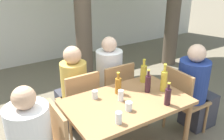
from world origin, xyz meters
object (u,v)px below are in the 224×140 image
at_px(person_seated_2, 72,92).
at_px(amber_bottle_3, 118,85).
at_px(patio_chair_2, 80,100).
at_px(patio_chair_3, 115,90).
at_px(drinking_glass_3, 95,94).
at_px(patio_chair_1, 183,98).
at_px(wine_bottle_0, 168,96).
at_px(person_seated_3, 106,82).
at_px(person_seated_1, 196,91).
at_px(drinking_glass_0, 121,95).
at_px(drinking_glass_2, 119,118).
at_px(drinking_glass_1, 129,106).
at_px(oil_cruet_1, 144,73).
at_px(dining_table_front, 127,108).
at_px(oil_cruet_2, 164,80).
at_px(wine_bottle_4, 148,83).

xyz_separation_m(person_seated_2, amber_bottle_3, (0.28, -0.70, 0.32)).
bearing_deg(patio_chair_2, patio_chair_3, -180.00).
bearing_deg(drinking_glass_3, patio_chair_3, 38.41).
height_order(patio_chair_1, drinking_glass_3, patio_chair_1).
bearing_deg(wine_bottle_0, person_seated_3, 92.51).
distance_m(person_seated_1, person_seated_2, 1.65).
bearing_deg(person_seated_3, drinking_glass_0, 69.38).
xyz_separation_m(amber_bottle_3, drinking_glass_2, (-0.31, -0.48, -0.04)).
bearing_deg(person_seated_2, drinking_glass_1, 99.32).
bearing_deg(amber_bottle_3, drinking_glass_1, -106.58).
xyz_separation_m(person_seated_1, drinking_glass_1, (-1.22, -0.16, 0.25)).
relative_size(wine_bottle_0, drinking_glass_3, 2.75).
bearing_deg(drinking_glass_1, patio_chair_1, 9.43).
xyz_separation_m(drinking_glass_2, drinking_glass_3, (0.03, 0.52, -0.01)).
bearing_deg(patio_chair_3, patio_chair_1, 134.16).
xyz_separation_m(patio_chair_2, oil_cruet_1, (0.71, -0.37, 0.35)).
bearing_deg(oil_cruet_1, person_seated_2, 139.08).
bearing_deg(patio_chair_1, dining_table_front, 90.00).
bearing_deg(drinking_glass_0, patio_chair_1, -2.30).
bearing_deg(patio_chair_1, person_seated_2, 52.59).
relative_size(person_seated_2, person_seated_3, 0.97).
distance_m(patio_chair_1, drinking_glass_0, 0.99).
xyz_separation_m(patio_chair_1, patio_chair_2, (-1.16, 0.65, 0.00)).
bearing_deg(patio_chair_2, amber_bottle_3, 121.22).
bearing_deg(wine_bottle_0, patio_chair_3, 93.13).
bearing_deg(dining_table_front, oil_cruet_2, -3.59).
height_order(oil_cruet_1, drinking_glass_3, oil_cruet_1).
bearing_deg(wine_bottle_0, oil_cruet_1, 77.27).
bearing_deg(drinking_glass_0, drinking_glass_2, -126.57).
distance_m(oil_cruet_1, oil_cruet_2, 0.31).
bearing_deg(wine_bottle_4, drinking_glass_2, -151.60).
distance_m(patio_chair_2, drinking_glass_1, 0.88).
bearing_deg(person_seated_3, drinking_glass_2, 64.38).
xyz_separation_m(patio_chair_3, drinking_glass_1, (-0.36, -0.81, 0.28)).
xyz_separation_m(wine_bottle_0, drinking_glass_0, (-0.37, 0.32, -0.04)).
xyz_separation_m(person_seated_3, amber_bottle_3, (-0.25, -0.69, 0.30)).
relative_size(wine_bottle_4, drinking_glass_0, 2.26).
bearing_deg(person_seated_3, person_seated_1, 134.34).
bearing_deg(patio_chair_1, patio_chair_2, 60.76).
height_order(person_seated_1, person_seated_2, person_seated_1).
bearing_deg(drinking_glass_1, patio_chair_2, 101.98).
xyz_separation_m(patio_chair_1, drinking_glass_0, (-0.95, 0.04, 0.30)).
bearing_deg(patio_chair_1, patio_chair_3, 44.16).
height_order(dining_table_front, amber_bottle_3, amber_bottle_3).
relative_size(wine_bottle_4, drinking_glass_3, 3.00).
xyz_separation_m(patio_chair_1, person_seated_3, (-0.63, 0.88, 0.03)).
xyz_separation_m(wine_bottle_4, drinking_glass_0, (-0.37, -0.00, -0.05)).
bearing_deg(dining_table_front, patio_chair_1, 0.00).
bearing_deg(wine_bottle_0, dining_table_front, 137.80).
bearing_deg(patio_chair_2, drinking_glass_3, 89.89).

